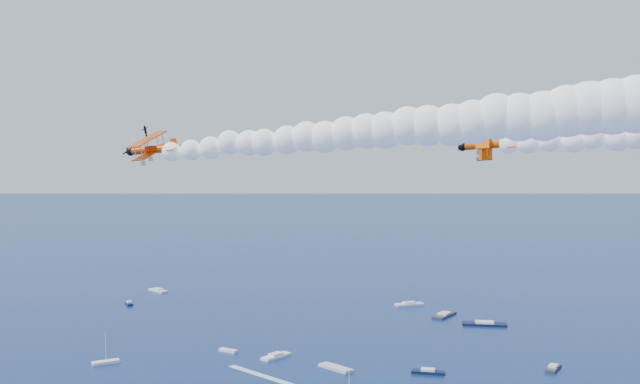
# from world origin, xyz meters

# --- Properties ---
(biplane_lead) EXTENTS (8.09, 9.81, 8.67)m
(biplane_lead) POSITION_xyz_m (20.24, 26.56, 55.63)
(biplane_lead) COLOR #E14C04
(biplane_trail) EXTENTS (8.10, 9.90, 7.87)m
(biplane_trail) POSITION_xyz_m (-23.11, 15.79, 55.02)
(biplane_trail) COLOR #D63E04
(smoke_trail_trail) EXTENTS (66.68, 9.50, 11.80)m
(smoke_trail_trail) POSITION_xyz_m (9.79, 15.07, 57.55)
(smoke_trail_trail) COLOR white
(spectator_boats) EXTENTS (229.99, 163.71, 0.70)m
(spectator_boats) POSITION_xyz_m (-4.32, 113.99, 0.35)
(spectator_boats) COLOR black
(spectator_boats) RESTS_ON ground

